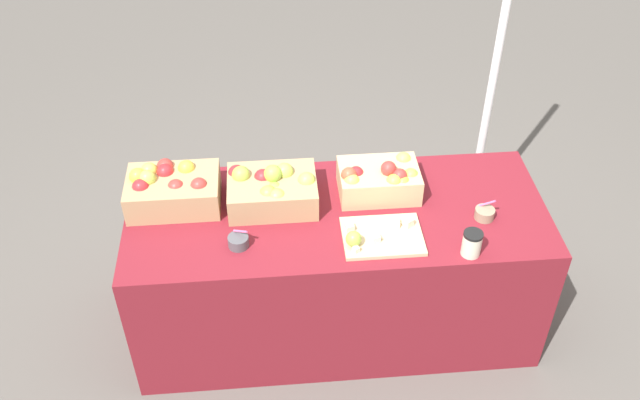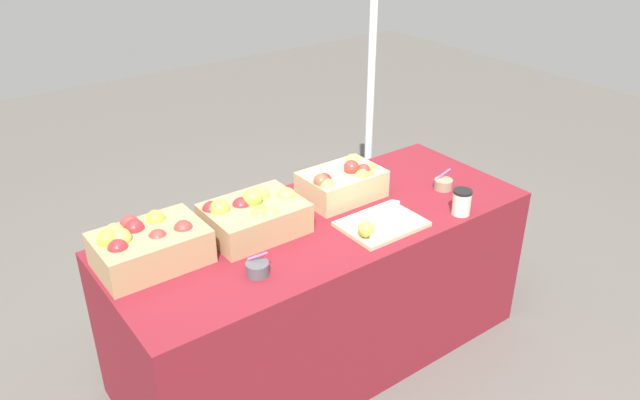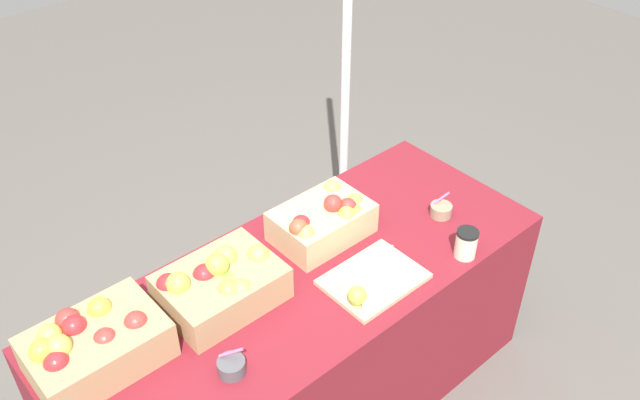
{
  "view_description": "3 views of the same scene",
  "coord_description": "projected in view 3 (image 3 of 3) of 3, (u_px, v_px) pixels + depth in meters",
  "views": [
    {
      "loc": [
        -0.29,
        -2.39,
        2.83
      ],
      "look_at": [
        -0.08,
        0.01,
        0.81
      ],
      "focal_mm": 39.81,
      "sensor_mm": 36.0,
      "label": 1
    },
    {
      "loc": [
        -1.42,
        -1.89,
        2.09
      ],
      "look_at": [
        0.01,
        0.04,
        0.82
      ],
      "focal_mm": 35.04,
      "sensor_mm": 36.0,
      "label": 2
    },
    {
      "loc": [
        -1.13,
        -1.39,
        2.46
      ],
      "look_at": [
        0.14,
        0.06,
        0.98
      ],
      "focal_mm": 38.22,
      "sensor_mm": 36.0,
      "label": 3
    }
  ],
  "objects": [
    {
      "name": "apple_crate_left",
      "position": [
        92.0,
        345.0,
        2.1
      ],
      "size": [
        0.41,
        0.28,
        0.19
      ],
      "color": "tan",
      "rests_on": "table"
    },
    {
      "name": "table",
      "position": [
        304.0,
        344.0,
        2.69
      ],
      "size": [
        1.9,
        0.76,
        0.74
      ],
      "primitive_type": "cube",
      "color": "maroon",
      "rests_on": "ground_plane"
    },
    {
      "name": "apple_crate_right",
      "position": [
        324.0,
        220.0,
        2.6
      ],
      "size": [
        0.37,
        0.25,
        0.18
      ],
      "color": "tan",
      "rests_on": "table"
    },
    {
      "name": "sample_bowl_near",
      "position": [
        441.0,
        210.0,
        2.73
      ],
      "size": [
        0.09,
        0.09,
        0.1
      ],
      "color": "gray",
      "rests_on": "table"
    },
    {
      "name": "sample_bowl_mid",
      "position": [
        231.0,
        366.0,
        2.11
      ],
      "size": [
        0.09,
        0.09,
        0.09
      ],
      "color": "#4C4C51",
      "rests_on": "table"
    },
    {
      "name": "apple_crate_middle",
      "position": [
        220.0,
        284.0,
        2.32
      ],
      "size": [
        0.4,
        0.3,
        0.19
      ],
      "color": "tan",
      "rests_on": "table"
    },
    {
      "name": "coffee_cup",
      "position": [
        466.0,
        244.0,
        2.52
      ],
      "size": [
        0.08,
        0.08,
        0.12
      ],
      "color": "beige",
      "rests_on": "table"
    },
    {
      "name": "tent_pole",
      "position": [
        346.0,
        76.0,
        3.22
      ],
      "size": [
        0.04,
        0.04,
        1.93
      ],
      "primitive_type": "cylinder",
      "color": "white",
      "rests_on": "ground_plane"
    },
    {
      "name": "cutting_board_front",
      "position": [
        371.0,
        281.0,
        2.42
      ],
      "size": [
        0.35,
        0.26,
        0.09
      ],
      "color": "#D1B284",
      "rests_on": "table"
    }
  ]
}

